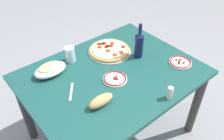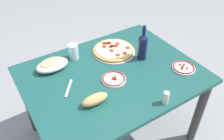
# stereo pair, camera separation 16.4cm
# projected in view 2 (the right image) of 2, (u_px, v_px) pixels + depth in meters

# --- Properties ---
(ground_plane) EXTENTS (8.00, 8.00, 0.00)m
(ground_plane) POSITION_uv_depth(u_px,v_px,m) (112.00, 132.00, 2.16)
(ground_plane) COLOR gray
(ground_plane) RESTS_ON ground
(dining_table) EXTENTS (1.25, 0.96, 0.70)m
(dining_table) POSITION_uv_depth(u_px,v_px,m) (112.00, 84.00, 1.78)
(dining_table) COLOR #194C47
(dining_table) RESTS_ON ground
(pepperoni_pizza) EXTENTS (0.35, 0.35, 0.03)m
(pepperoni_pizza) POSITION_uv_depth(u_px,v_px,m) (114.00, 50.00, 1.92)
(pepperoni_pizza) COLOR #B7B7BC
(pepperoni_pizza) RESTS_ON dining_table
(baked_pasta_dish) EXTENTS (0.24, 0.15, 0.08)m
(baked_pasta_dish) POSITION_uv_depth(u_px,v_px,m) (52.00, 64.00, 1.73)
(baked_pasta_dish) COLOR white
(baked_pasta_dish) RESTS_ON dining_table
(wine_bottle) EXTENTS (0.07, 0.07, 0.28)m
(wine_bottle) POSITION_uv_depth(u_px,v_px,m) (143.00, 46.00, 1.79)
(wine_bottle) COLOR #141942
(wine_bottle) RESTS_ON dining_table
(water_glass) EXTENTS (0.08, 0.08, 0.12)m
(water_glass) POSITION_uv_depth(u_px,v_px,m) (73.00, 51.00, 1.82)
(water_glass) COLOR silver
(water_glass) RESTS_ON dining_table
(side_plate_near) EXTENTS (0.17, 0.17, 0.02)m
(side_plate_near) POSITION_uv_depth(u_px,v_px,m) (114.00, 79.00, 1.65)
(side_plate_near) COLOR white
(side_plate_near) RESTS_ON dining_table
(side_plate_far) EXTENTS (0.17, 0.17, 0.02)m
(side_plate_far) POSITION_uv_depth(u_px,v_px,m) (184.00, 68.00, 1.75)
(side_plate_far) COLOR white
(side_plate_far) RESTS_ON dining_table
(bread_loaf) EXTENTS (0.18, 0.07, 0.07)m
(bread_loaf) POSITION_uv_depth(u_px,v_px,m) (95.00, 100.00, 1.46)
(bread_loaf) COLOR tan
(bread_loaf) RESTS_ON dining_table
(spice_shaker) EXTENTS (0.04, 0.04, 0.09)m
(spice_shaker) POSITION_uv_depth(u_px,v_px,m) (166.00, 98.00, 1.46)
(spice_shaker) COLOR silver
(spice_shaker) RESTS_ON dining_table
(fork_left) EXTENTS (0.12, 0.14, 0.00)m
(fork_left) POSITION_uv_depth(u_px,v_px,m) (69.00, 88.00, 1.59)
(fork_left) COLOR #B7B7BC
(fork_left) RESTS_ON dining_table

